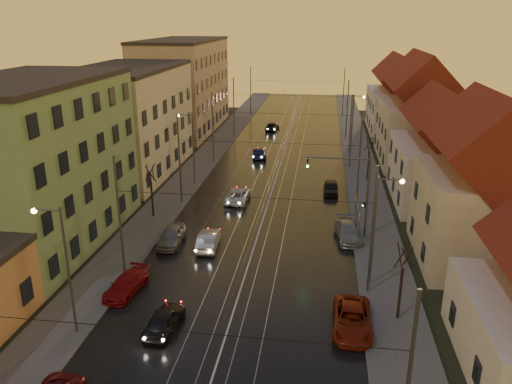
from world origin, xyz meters
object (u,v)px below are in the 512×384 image
at_px(street_lamp_2, 190,142).
at_px(parked_right_1, 348,232).
at_px(driving_car_2, 238,195).
at_px(driving_car_4, 272,126).
at_px(parked_left_2, 126,285).
at_px(driving_car_3, 260,153).
at_px(street_lamp_1, 379,221).
at_px(parked_right_2, 331,188).
at_px(street_lamp_0, 62,259).
at_px(traffic_light_mast, 356,186).
at_px(parked_right_0, 352,319).
at_px(driving_car_1, 208,240).
at_px(parked_left_3, 171,236).
at_px(street_lamp_3, 353,118).
at_px(driving_car_0, 164,320).

bearing_deg(street_lamp_2, parked_right_1, -36.60).
relative_size(driving_car_2, driving_car_4, 1.10).
relative_size(parked_left_2, parked_right_1, 0.91).
relative_size(street_lamp_2, driving_car_2, 1.70).
distance_m(driving_car_2, driving_car_3, 16.80).
bearing_deg(street_lamp_1, parked_right_2, 98.67).
bearing_deg(street_lamp_2, parked_right_2, -4.32).
height_order(street_lamp_0, traffic_light_mast, street_lamp_0).
bearing_deg(street_lamp_1, parked_right_1, 101.21).
height_order(driving_car_2, parked_right_1, parked_right_1).
bearing_deg(parked_right_0, street_lamp_0, -169.63).
relative_size(street_lamp_1, driving_car_3, 1.78).
bearing_deg(parked_right_0, parked_right_2, 94.02).
distance_m(street_lamp_2, driving_car_2, 8.69).
height_order(street_lamp_1, driving_car_2, street_lamp_1).
bearing_deg(parked_right_1, driving_car_1, -171.56).
bearing_deg(street_lamp_1, street_lamp_2, 132.32).
distance_m(street_lamp_0, parked_left_3, 13.52).
bearing_deg(driving_car_2, driving_car_3, -90.64).
bearing_deg(street_lamp_1, street_lamp_3, 90.00).
relative_size(driving_car_0, driving_car_1, 0.93).
height_order(driving_car_3, parked_right_1, parked_right_1).
distance_m(driving_car_1, parked_right_2, 17.51).
xyz_separation_m(street_lamp_0, traffic_light_mast, (17.10, 16.00, -0.29)).
height_order(parked_right_0, parked_right_2, parked_right_0).
height_order(driving_car_3, parked_right_0, parked_right_0).
distance_m(driving_car_0, driving_car_4, 55.76).
relative_size(traffic_light_mast, parked_right_1, 1.54).
relative_size(parked_right_0, parked_right_1, 1.05).
xyz_separation_m(traffic_light_mast, driving_car_0, (-11.75, -14.95, -3.92)).
height_order(street_lamp_3, parked_right_2, street_lamp_3).
bearing_deg(driving_car_3, street_lamp_0, 75.11).
relative_size(street_lamp_2, traffic_light_mast, 1.11).
distance_m(street_lamp_2, driving_car_1, 17.07).
xyz_separation_m(traffic_light_mast, driving_car_4, (-11.09, 40.81, -3.87)).
distance_m(driving_car_3, parked_left_2, 35.63).
distance_m(street_lamp_3, parked_left_2, 42.84).
xyz_separation_m(street_lamp_3, driving_car_3, (-12.16, -3.88, -4.23)).
distance_m(driving_car_0, parked_right_2, 27.65).
bearing_deg(traffic_light_mast, driving_car_2, 146.62).
bearing_deg(driving_car_4, parked_right_1, 111.23).
distance_m(street_lamp_2, parked_right_2, 15.95).
bearing_deg(parked_right_0, traffic_light_mast, 88.61).
bearing_deg(street_lamp_2, driving_car_1, -70.74).
relative_size(driving_car_0, parked_right_2, 1.05).
relative_size(street_lamp_3, driving_car_1, 1.88).
xyz_separation_m(street_lamp_0, driving_car_2, (5.98, 23.32, -4.23)).
bearing_deg(parked_left_2, driving_car_1, 70.38).
xyz_separation_m(street_lamp_0, street_lamp_3, (18.21, 44.00, 0.00)).
xyz_separation_m(street_lamp_0, driving_car_1, (5.46, 12.38, -4.19)).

